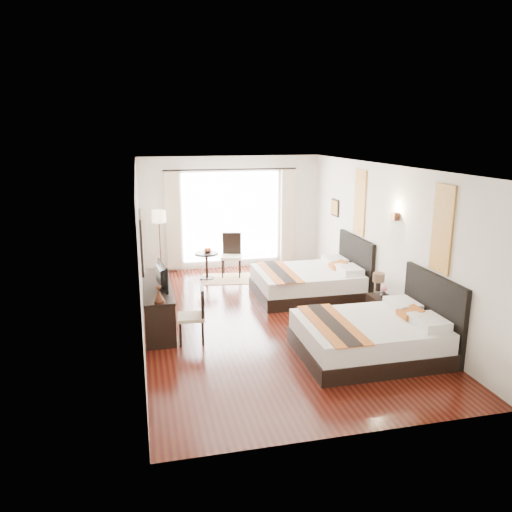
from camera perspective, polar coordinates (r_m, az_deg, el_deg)
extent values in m
cube|color=#330909|center=(9.34, 1.40, -7.21)|extent=(4.50, 7.50, 0.01)
cube|color=white|center=(8.72, 1.51, 10.16)|extent=(4.50, 7.50, 0.02)
cube|color=silver|center=(9.73, 14.37, 1.86)|extent=(0.01, 7.50, 2.80)
cube|color=silver|center=(8.65, -13.10, 0.43)|extent=(0.01, 7.50, 2.80)
cube|color=silver|center=(12.52, -2.89, 4.95)|extent=(4.50, 0.01, 2.80)
cube|color=silver|center=(5.54, 11.35, -7.27)|extent=(4.50, 0.01, 2.80)
cube|color=white|center=(12.52, -2.87, 4.49)|extent=(2.40, 0.02, 2.20)
cube|color=white|center=(12.46, -2.82, 4.44)|extent=(2.30, 0.02, 2.10)
cube|color=beige|center=(12.25, -9.49, 4.00)|extent=(0.35, 0.14, 2.35)
cube|color=beige|center=(12.76, 3.65, 4.57)|extent=(0.35, 0.14, 2.35)
cube|color=#994516|center=(8.05, 20.51, 2.91)|extent=(0.03, 0.50, 1.35)
cube|color=#994516|center=(10.58, 11.78, 6.00)|extent=(0.03, 0.50, 1.35)
cube|color=#402316|center=(9.19, 15.61, 4.39)|extent=(0.10, 0.14, 0.14)
cube|color=black|center=(8.81, -13.00, 1.68)|extent=(0.04, 1.25, 0.95)
cube|color=white|center=(8.81, -12.84, 1.69)|extent=(0.01, 1.12, 0.82)
cube|color=black|center=(8.05, 12.58, -10.17)|extent=(2.11, 1.64, 0.26)
cube|color=silver|center=(7.94, 12.69, -8.31)|extent=(2.05, 1.60, 0.31)
cube|color=black|center=(8.38, 19.56, -6.07)|extent=(0.08, 1.64, 1.23)
cube|color=#9C4219|center=(7.65, 8.73, -7.68)|extent=(0.57, 1.70, 0.02)
cube|color=black|center=(10.58, 5.73, -3.92)|extent=(2.11, 1.65, 0.26)
cube|color=silver|center=(10.49, 5.77, -2.45)|extent=(2.05, 1.61, 0.31)
cube|color=black|center=(10.83, 11.29, -0.99)|extent=(0.08, 1.65, 1.24)
cube|color=#9C4219|center=(10.28, 2.66, -1.81)|extent=(0.57, 1.71, 0.02)
cube|color=black|center=(9.53, 13.99, -5.74)|extent=(0.37, 0.46, 0.44)
cylinder|color=black|center=(9.54, 13.79, -3.38)|extent=(0.09, 0.09, 0.18)
cylinder|color=#453121|center=(9.49, 13.85, -2.39)|extent=(0.22, 0.22, 0.16)
imported|color=black|center=(9.32, 14.42, -3.99)|extent=(0.15, 0.15, 0.13)
cube|color=black|center=(9.13, -11.15, -5.44)|extent=(0.50, 2.20, 0.76)
imported|color=black|center=(8.70, -11.13, -2.27)|extent=(0.21, 0.78, 0.44)
cube|color=beige|center=(8.29, -7.42, -6.92)|extent=(0.47, 0.47, 0.06)
cube|color=black|center=(8.20, -6.13, -5.18)|extent=(0.09, 0.41, 0.48)
cylinder|color=black|center=(12.20, -10.73, -2.20)|extent=(0.24, 0.24, 0.03)
cylinder|color=#402316|center=(12.03, -10.88, 0.94)|extent=(0.03, 0.03, 1.35)
cylinder|color=#FAE3C3|center=(11.88, -11.05, 4.47)|extent=(0.32, 0.32, 0.28)
cylinder|color=black|center=(11.75, -5.65, -1.11)|extent=(0.55, 0.55, 0.64)
imported|color=#4B2A1B|center=(11.67, -5.55, 0.53)|extent=(0.23, 0.23, 0.05)
cube|color=beige|center=(11.89, -2.83, -0.10)|extent=(0.58, 0.58, 0.06)
cube|color=black|center=(12.02, -2.78, 1.46)|extent=(0.44, 0.16, 0.53)
cube|color=tan|center=(11.77, -2.88, -2.60)|extent=(1.47, 1.11, 0.01)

